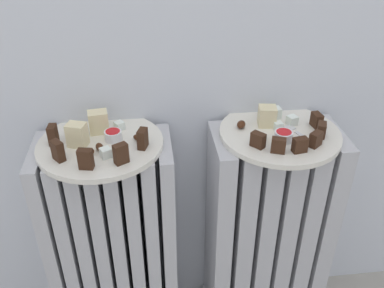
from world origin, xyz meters
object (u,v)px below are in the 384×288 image
(radiator_right, at_px, (266,237))
(radiator_left, at_px, (115,250))
(plate_left, at_px, (101,144))
(jam_bowl_right, at_px, (283,136))
(jam_bowl_left, at_px, (113,135))
(plate_right, at_px, (280,133))
(fork, at_px, (298,133))

(radiator_right, bearing_deg, radiator_left, 180.00)
(plate_left, distance_m, jam_bowl_right, 0.40)
(jam_bowl_left, bearing_deg, plate_right, -0.90)
(radiator_left, xyz_separation_m, plate_left, (0.00, -0.00, 0.32))
(plate_right, bearing_deg, radiator_left, 180.00)
(plate_left, height_order, fork, fork)
(plate_left, bearing_deg, radiator_right, 0.00)
(jam_bowl_left, relative_size, fork, 0.42)
(jam_bowl_left, xyz_separation_m, fork, (0.41, -0.02, -0.01))
(plate_left, xyz_separation_m, fork, (0.44, -0.02, 0.01))
(plate_left, xyz_separation_m, jam_bowl_left, (0.03, 0.01, 0.02))
(radiator_left, distance_m, radiator_right, 0.40)
(radiator_right, distance_m, jam_bowl_right, 0.34)
(radiator_right, xyz_separation_m, plate_left, (-0.40, -0.00, 0.32))
(radiator_right, bearing_deg, plate_right, -90.00)
(radiator_left, relative_size, jam_bowl_left, 16.40)
(radiator_left, xyz_separation_m, radiator_right, (0.40, 0.00, 0.00))
(radiator_right, relative_size, plate_left, 2.27)
(radiator_right, height_order, jam_bowl_right, jam_bowl_right)
(plate_right, xyz_separation_m, fork, (0.04, -0.02, 0.01))
(fork, bearing_deg, radiator_left, 178.01)
(radiator_right, height_order, fork, fork)
(radiator_right, relative_size, jam_bowl_right, 15.53)
(radiator_right, xyz_separation_m, jam_bowl_right, (-0.01, -0.04, 0.34))
(radiator_left, distance_m, jam_bowl_right, 0.53)
(jam_bowl_right, distance_m, fork, 0.05)
(plate_left, bearing_deg, jam_bowl_left, 11.63)
(jam_bowl_right, relative_size, fork, 0.44)
(plate_right, height_order, jam_bowl_right, jam_bowl_right)
(radiator_right, xyz_separation_m, jam_bowl_left, (-0.37, 0.01, 0.34))
(radiator_right, bearing_deg, jam_bowl_right, -98.05)
(plate_right, xyz_separation_m, jam_bowl_right, (-0.01, -0.04, 0.02))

